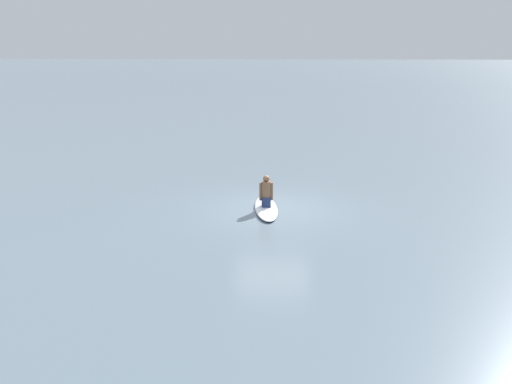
% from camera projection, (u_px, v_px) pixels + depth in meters
% --- Properties ---
extents(ground_plane, '(400.00, 400.00, 0.00)m').
position_uv_depth(ground_plane, '(273.00, 209.00, 17.56)').
color(ground_plane, slate).
extents(surfboard, '(1.05, 2.86, 0.13)m').
position_uv_depth(surfboard, '(266.00, 208.00, 17.45)').
color(surfboard, white).
rests_on(surfboard, ground).
extents(person_paddler, '(0.46, 0.37, 1.04)m').
position_uv_depth(person_paddler, '(266.00, 192.00, 17.31)').
color(person_paddler, navy).
rests_on(person_paddler, surfboard).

